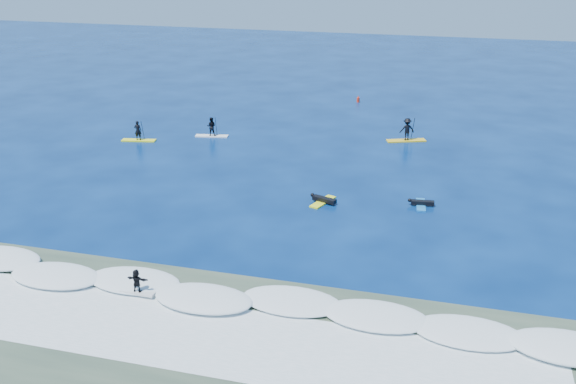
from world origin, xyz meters
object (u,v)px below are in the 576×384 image
(sup_paddler_right, at_px, (407,131))
(wave_surfer, at_px, (137,283))
(sup_paddler_left, at_px, (138,134))
(prone_paddler_near, at_px, (323,200))
(sup_paddler_center, at_px, (211,128))
(marker_buoy, at_px, (358,99))
(prone_paddler_far, at_px, (421,203))

(sup_paddler_right, relative_size, wave_surfer, 1.93)
(sup_paddler_left, height_order, wave_surfer, sup_paddler_left)
(wave_surfer, bearing_deg, prone_paddler_near, 66.60)
(sup_paddler_left, height_order, sup_paddler_center, sup_paddler_left)
(sup_paddler_right, bearing_deg, wave_surfer, -131.07)
(sup_paddler_left, xyz_separation_m, wave_surfer, (11.67, -22.69, 0.10))
(marker_buoy, bearing_deg, sup_paddler_left, -130.78)
(sup_paddler_left, xyz_separation_m, prone_paddler_far, (23.93, -7.96, -0.47))
(sup_paddler_right, xyz_separation_m, marker_buoy, (-6.09, 12.32, -0.58))
(wave_surfer, distance_m, marker_buoy, 40.99)
(sup_paddler_center, height_order, wave_surfer, sup_paddler_center)
(prone_paddler_near, height_order, prone_paddler_far, prone_paddler_near)
(sup_paddler_center, distance_m, wave_surfer, 26.20)
(sup_paddler_center, bearing_deg, prone_paddler_near, -54.34)
(sup_paddler_left, relative_size, prone_paddler_near, 1.21)
(prone_paddler_far, bearing_deg, wave_surfer, 134.15)
(sup_paddler_right, xyz_separation_m, wave_surfer, (-10.04, -28.47, -0.17))
(prone_paddler_far, xyz_separation_m, wave_surfer, (-12.26, -14.73, 0.58))
(sup_paddler_center, xyz_separation_m, sup_paddler_right, (16.24, 3.02, 0.16))
(prone_paddler_far, bearing_deg, sup_paddler_center, 53.78)
(prone_paddler_near, distance_m, marker_buoy, 27.29)
(sup_paddler_center, distance_m, sup_paddler_right, 16.52)
(sup_paddler_left, distance_m, sup_paddler_right, 22.47)
(sup_paddler_right, relative_size, prone_paddler_far, 1.55)
(sup_paddler_right, bearing_deg, marker_buoy, 94.64)
(sup_paddler_right, height_order, prone_paddler_near, sup_paddler_right)
(marker_buoy, bearing_deg, sup_paddler_right, -63.71)
(sup_paddler_left, height_order, prone_paddler_far, sup_paddler_left)
(prone_paddler_near, bearing_deg, marker_buoy, 23.88)
(marker_buoy, bearing_deg, prone_paddler_far, -72.32)
(sup_paddler_left, bearing_deg, prone_paddler_far, -28.66)
(prone_paddler_near, height_order, marker_buoy, marker_buoy)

